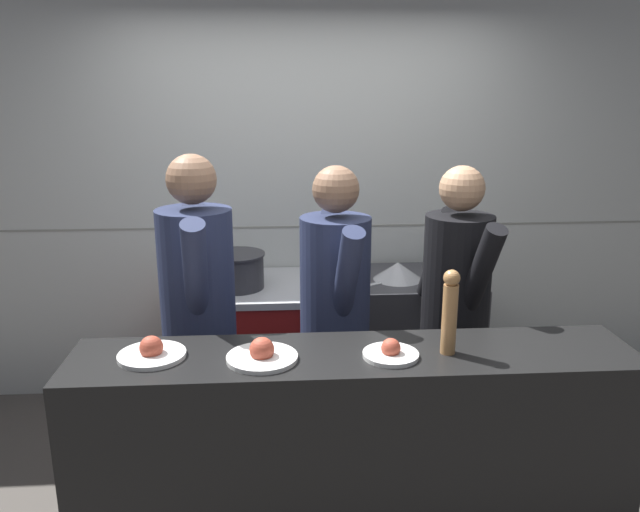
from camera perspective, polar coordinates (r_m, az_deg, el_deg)
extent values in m
cube|color=silver|center=(4.11, -1.17, 4.86)|extent=(8.00, 0.06, 2.60)
cube|color=gray|center=(4.10, -1.13, 2.71)|extent=(8.00, 0.00, 0.01)
cube|color=maroon|center=(3.99, -6.93, -8.89)|extent=(0.80, 0.70, 0.84)
cube|color=#B7BABF|center=(3.83, -7.14, -2.89)|extent=(0.82, 0.71, 0.04)
cube|color=#B7BABF|center=(3.66, -7.22, -10.12)|extent=(0.72, 0.03, 0.10)
cube|color=#38383D|center=(4.03, 6.68, -8.08)|extent=(1.00, 0.65, 0.90)
cube|color=black|center=(3.95, 7.31, -15.20)|extent=(0.98, 0.04, 0.10)
cube|color=black|center=(2.77, 3.03, -18.48)|extent=(2.27, 0.45, 1.02)
cylinder|color=#2D2D33|center=(3.74, -7.64, -1.33)|extent=(0.32, 0.32, 0.21)
cylinder|color=#2D2D33|center=(3.71, -7.69, 0.15)|extent=(0.34, 0.34, 0.01)
cone|color=#B7BABF|center=(3.82, 7.13, -1.35)|extent=(0.30, 0.30, 0.11)
cube|color=#B7BABF|center=(3.73, 5.17, -2.55)|extent=(0.26, 0.17, 0.01)
cube|color=black|center=(3.61, 2.77, -2.97)|extent=(0.11, 0.08, 0.02)
cylinder|color=white|center=(2.56, -15.12, -8.75)|extent=(0.27, 0.27, 0.02)
sphere|color=#B24733|center=(2.55, -15.17, -8.07)|extent=(0.09, 0.09, 0.09)
cylinder|color=white|center=(2.47, -5.32, -9.24)|extent=(0.28, 0.28, 0.02)
sphere|color=#B24733|center=(2.45, -5.34, -8.52)|extent=(0.10, 0.10, 0.10)
cylinder|color=white|center=(2.50, 6.48, -8.96)|extent=(0.22, 0.22, 0.02)
sphere|color=#B24733|center=(2.48, 6.50, -8.35)|extent=(0.08, 0.08, 0.08)
cylinder|color=#AD7A47|center=(2.52, 11.74, -5.68)|extent=(0.06, 0.06, 0.29)
sphere|color=#AD7A47|center=(2.46, 11.96, -1.98)|extent=(0.07, 0.07, 0.07)
cube|color=black|center=(3.32, -10.51, -14.54)|extent=(0.32, 0.23, 0.82)
cylinder|color=#262D4C|center=(3.02, -11.20, -2.11)|extent=(0.40, 0.40, 0.68)
sphere|color=#8C664C|center=(2.91, -11.69, 6.89)|extent=(0.23, 0.23, 0.23)
cylinder|color=#262D4C|center=(3.20, -11.27, 0.37)|extent=(0.15, 0.35, 0.57)
cylinder|color=#262D4C|center=(2.79, -11.29, -1.83)|extent=(0.15, 0.35, 0.57)
cube|color=black|center=(3.33, 1.32, -14.38)|extent=(0.32, 0.23, 0.79)
cylinder|color=#262D4C|center=(3.04, 1.40, -2.48)|extent=(0.39, 0.39, 0.65)
sphere|color=#8C664C|center=(2.93, 1.46, 6.12)|extent=(0.22, 0.22, 0.22)
cylinder|color=#262D4C|center=(3.21, 0.52, -0.09)|extent=(0.15, 0.34, 0.55)
cylinder|color=#262D4C|center=(2.83, 2.41, -2.22)|extent=(0.15, 0.34, 0.55)
cube|color=black|center=(3.48, 11.69, -13.37)|extent=(0.33, 0.25, 0.79)
cylinder|color=black|center=(3.21, 12.38, -2.04)|extent=(0.41, 0.41, 0.65)
sphere|color=tan|center=(3.10, 12.86, 6.05)|extent=(0.22, 0.22, 0.22)
cylinder|color=black|center=(3.35, 10.74, 0.17)|extent=(0.18, 0.34, 0.54)
cylinder|color=black|center=(3.02, 14.36, -1.74)|extent=(0.18, 0.34, 0.54)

